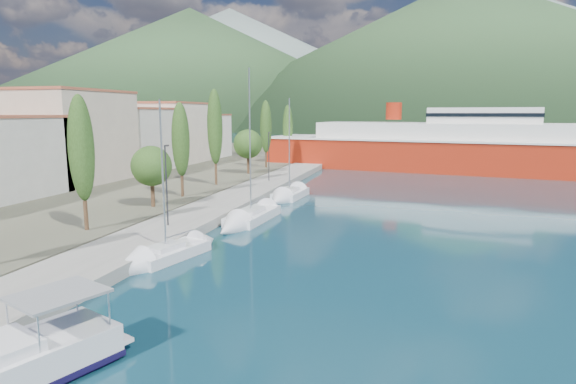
% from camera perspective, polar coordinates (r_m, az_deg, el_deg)
% --- Properties ---
extents(ground, '(1400.00, 1400.00, 0.00)m').
position_cam_1_polar(ground, '(139.93, 11.70, 5.40)').
color(ground, '#113847').
extents(quay, '(5.00, 88.00, 0.80)m').
position_cam_1_polar(quay, '(49.63, -6.34, -0.91)').
color(quay, gray).
rests_on(quay, ground).
extents(land_strip, '(70.00, 148.00, 0.70)m').
position_cam_1_polar(land_strip, '(79.36, -29.81, 1.72)').
color(land_strip, '#565644').
rests_on(land_strip, ground).
extents(hills_far, '(1480.00, 900.00, 180.00)m').
position_cam_1_polar(hills_far, '(654.60, 27.69, 14.30)').
color(hills_far, slate).
rests_on(hills_far, ground).
extents(hills_near, '(1010.00, 520.00, 115.00)m').
position_cam_1_polar(hills_near, '(403.75, 29.01, 13.90)').
color(hills_near, '#2C4A29').
rests_on(hills_near, ground).
extents(town_buildings, '(9.20, 69.20, 11.30)m').
position_cam_1_polar(town_buildings, '(69.81, -20.87, 5.77)').
color(town_buildings, '#BFB89E').
rests_on(town_buildings, land_strip).
extents(tree_row, '(4.09, 66.40, 11.29)m').
position_cam_1_polar(tree_row, '(57.26, -8.82, 5.92)').
color(tree_row, '#47301E').
rests_on(tree_row, land_strip).
extents(lamp_posts, '(0.15, 47.09, 6.06)m').
position_cam_1_polar(lamp_posts, '(38.08, -13.29, 1.39)').
color(lamp_posts, '#2D2D33').
rests_on(lamp_posts, quay).
extents(sailboat_near, '(4.04, 7.91, 10.90)m').
position_cam_1_polar(sailboat_near, '(30.69, -16.18, -7.88)').
color(sailboat_near, silver).
rests_on(sailboat_near, ground).
extents(sailboat_mid, '(3.18, 9.76, 13.84)m').
position_cam_1_polar(sailboat_mid, '(39.72, -5.51, -3.59)').
color(sailboat_mid, silver).
rests_on(sailboat_mid, ground).
extents(sailboat_far, '(3.13, 8.15, 11.74)m').
position_cam_1_polar(sailboat_far, '(51.00, -0.43, -0.66)').
color(sailboat_far, silver).
rests_on(sailboat_far, ground).
extents(ferry, '(58.94, 20.43, 11.48)m').
position_cam_1_polar(ferry, '(81.58, 17.95, 4.90)').
color(ferry, '#A2220E').
rests_on(ferry, ground).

